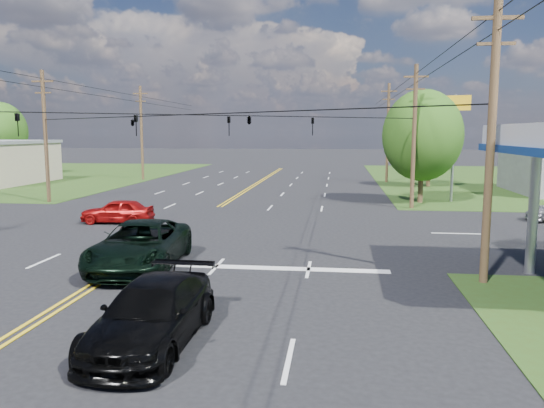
# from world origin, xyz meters

# --- Properties ---
(ground) EXTENTS (280.00, 280.00, 0.00)m
(ground) POSITION_xyz_m (0.00, 12.00, 0.00)
(ground) COLOR black
(ground) RESTS_ON ground
(stop_bar) EXTENTS (10.00, 0.50, 0.02)m
(stop_bar) POSITION_xyz_m (5.00, 4.00, 0.00)
(stop_bar) COLOR silver
(stop_bar) RESTS_ON ground
(pole_se) EXTENTS (1.60, 0.28, 9.50)m
(pole_se) POSITION_xyz_m (13.00, 3.00, 4.92)
(pole_se) COLOR #4A341F
(pole_se) RESTS_ON ground
(pole_nw) EXTENTS (1.60, 0.28, 9.50)m
(pole_nw) POSITION_xyz_m (-13.00, 21.00, 4.92)
(pole_nw) COLOR #4A341F
(pole_nw) RESTS_ON ground
(pole_ne) EXTENTS (1.60, 0.28, 9.50)m
(pole_ne) POSITION_xyz_m (13.00, 21.00, 4.92)
(pole_ne) COLOR #4A341F
(pole_ne) RESTS_ON ground
(pole_left_far) EXTENTS (1.60, 0.28, 10.00)m
(pole_left_far) POSITION_xyz_m (-13.00, 40.00, 5.17)
(pole_left_far) COLOR #4A341F
(pole_left_far) RESTS_ON ground
(pole_right_far) EXTENTS (1.60, 0.28, 10.00)m
(pole_right_far) POSITION_xyz_m (13.00, 40.00, 5.17)
(pole_right_far) COLOR #4A341F
(pole_right_far) RESTS_ON ground
(span_wire_signals) EXTENTS (26.00, 18.00, 1.13)m
(span_wire_signals) POSITION_xyz_m (0.00, 12.00, 6.00)
(span_wire_signals) COLOR black
(span_wire_signals) RESTS_ON ground
(power_lines) EXTENTS (26.04, 100.00, 0.64)m
(power_lines) POSITION_xyz_m (0.00, 10.00, 8.60)
(power_lines) COLOR black
(power_lines) RESTS_ON ground
(tree_right_a) EXTENTS (5.70, 5.70, 8.18)m
(tree_right_a) POSITION_xyz_m (14.00, 24.00, 4.87)
(tree_right_a) COLOR #4A341F
(tree_right_a) RESTS_ON ground
(tree_right_b) EXTENTS (4.94, 4.94, 7.09)m
(tree_right_b) POSITION_xyz_m (16.50, 36.00, 4.22)
(tree_right_b) COLOR #4A341F
(tree_right_b) RESTS_ON ground
(tree_far_l) EXTENTS (6.08, 6.08, 8.72)m
(tree_far_l) POSITION_xyz_m (-32.00, 44.00, 5.19)
(tree_far_l) COLOR #4A341F
(tree_far_l) RESTS_ON ground
(pickup_dkgreen) EXTENTS (3.41, 6.49, 1.74)m
(pickup_dkgreen) POSITION_xyz_m (0.69, 3.50, 0.87)
(pickup_dkgreen) COLOR black
(pickup_dkgreen) RESTS_ON ground
(suv_black) EXTENTS (2.24, 5.25, 1.51)m
(suv_black) POSITION_xyz_m (3.65, -3.43, 0.76)
(suv_black) COLOR black
(suv_black) RESTS_ON ground
(sedan_red) EXTENTS (4.10, 1.88, 1.36)m
(sedan_red) POSITION_xyz_m (-4.30, 13.00, 0.68)
(sedan_red) COLOR #950B0A
(sedan_red) RESTS_ON ground
(polesign_ne) EXTENTS (2.13, 0.82, 7.78)m
(polesign_ne) POSITION_xyz_m (16.34, 24.81, 6.03)
(polesign_ne) COLOR #A5A5AA
(polesign_ne) RESTS_ON ground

